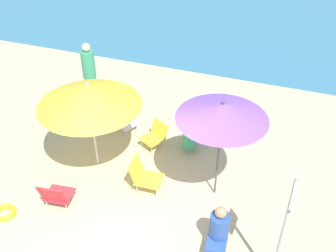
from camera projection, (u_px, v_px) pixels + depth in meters
The scene contains 12 objects.
ground_plane at pixel (108, 230), 7.17m from camera, with size 40.00×40.00×0.00m, color #D3BC8C.
umbrella_purple at pixel (222, 111), 6.77m from camera, with size 1.63×1.63×2.16m.
umbrella_yellow at pixel (89, 95), 7.60m from camera, with size 2.04×2.04×2.01m.
beach_chair_a at pixel (144, 175), 7.84m from camera, with size 0.62×0.49×0.66m.
beach_chair_b at pixel (56, 195), 7.39m from camera, with size 0.56×0.58×0.68m.
beach_chair_c at pixel (129, 119), 9.46m from camera, with size 0.62×0.65×0.55m.
beach_chair_d at pixel (155, 135), 8.96m from camera, with size 0.63×0.66×0.56m.
person_a at pixel (90, 76), 9.92m from camera, with size 0.33×0.33×1.76m.
person_b at pixel (219, 230), 6.62m from camera, with size 0.36×0.57×0.92m.
person_c at pixel (189, 136), 8.67m from camera, with size 0.40×0.54×0.92m.
warning_sign at pixel (286, 220), 5.53m from camera, with size 0.06×0.44×2.23m.
swim_ring at pixel (5, 213), 7.43m from camera, with size 0.42×0.42×0.10m, color yellow.
Camera 1 is at (2.57, -4.06, 5.75)m, focal length 42.63 mm.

